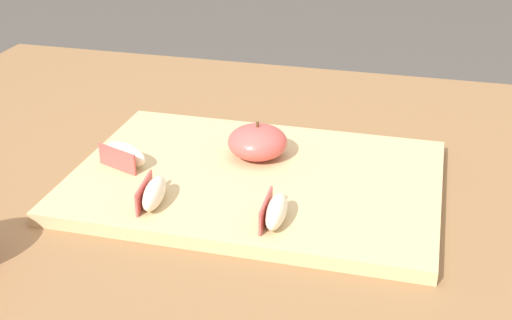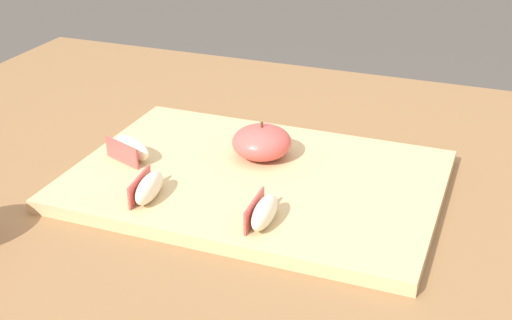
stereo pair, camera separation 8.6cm
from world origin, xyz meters
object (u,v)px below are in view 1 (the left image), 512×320
Objects in this scene: apple_wedge_back at (153,193)px; apple_wedge_middle at (276,211)px; cutting_board at (256,180)px; apple_wedge_left at (123,156)px; apple_half_skin_up at (257,142)px.

apple_wedge_middle is at bearing -1.60° from apple_wedge_back.
cutting_board is 0.17m from apple_wedge_left.
apple_wedge_middle reaches higher than cutting_board.
apple_wedge_middle is at bearing -68.69° from apple_half_skin_up.
cutting_board is 6.64× the size of apple_wedge_back.
apple_wedge_middle is 0.98× the size of apple_wedge_back.
apple_wedge_left is 1.04× the size of apple_wedge_middle.
apple_wedge_back is at bearing -118.91° from apple_half_skin_up.
apple_wedge_middle is 0.14m from apple_wedge_back.
apple_half_skin_up is at bearing 61.09° from apple_wedge_back.
apple_wedge_middle is (0.06, -0.16, -0.01)m from apple_half_skin_up.
apple_half_skin_up is 1.16× the size of apple_wedge_middle.
apple_half_skin_up is at bearing 102.43° from cutting_board.
cutting_board is 0.12m from apple_wedge_middle.
apple_half_skin_up reaches higher than apple_wedge_back.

